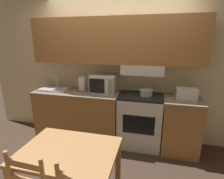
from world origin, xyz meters
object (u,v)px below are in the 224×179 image
(toaster, at_px, (186,94))
(paper_towel_roll, at_px, (82,84))
(stove_range, at_px, (140,121))
(microwave, at_px, (104,83))
(cooking_pot, at_px, (146,92))
(dining_table, at_px, (69,159))
(sink_basin, at_px, (54,89))

(toaster, distance_m, paper_towel_roll, 1.76)
(stove_range, bearing_deg, microwave, 174.73)
(stove_range, xyz_separation_m, cooking_pot, (0.08, 0.01, 0.52))
(cooking_pot, xyz_separation_m, paper_towel_roll, (-1.15, 0.02, 0.07))
(dining_table, bearing_deg, cooking_pot, 64.17)
(microwave, relative_size, dining_table, 0.43)
(stove_range, distance_m, sink_basin, 1.67)
(microwave, xyz_separation_m, sink_basin, (-0.94, -0.08, -0.14))
(microwave, bearing_deg, dining_table, -88.13)
(sink_basin, bearing_deg, paper_towel_roll, 5.35)
(sink_basin, bearing_deg, toaster, -0.21)
(paper_towel_roll, xyz_separation_m, dining_table, (0.45, -1.45, -0.42))
(microwave, distance_m, sink_basin, 0.95)
(cooking_pot, height_order, paper_towel_roll, paper_towel_roll)
(sink_basin, xyz_separation_m, paper_towel_roll, (0.53, 0.05, 0.11))
(cooking_pot, xyz_separation_m, dining_table, (-0.69, -1.43, -0.35))
(dining_table, bearing_deg, stove_range, 66.78)
(paper_towel_roll, bearing_deg, sink_basin, -174.65)
(dining_table, bearing_deg, paper_towel_roll, 107.41)
(microwave, distance_m, paper_towel_roll, 0.41)
(sink_basin, bearing_deg, cooking_pot, 1.07)
(microwave, bearing_deg, toaster, -3.65)
(sink_basin, distance_m, dining_table, 1.74)
(cooking_pot, relative_size, sink_basin, 0.56)
(microwave, height_order, paper_towel_roll, microwave)
(stove_range, distance_m, paper_towel_roll, 1.21)
(paper_towel_roll, bearing_deg, cooking_pot, -0.93)
(paper_towel_roll, distance_m, dining_table, 1.58)
(toaster, relative_size, sink_basin, 0.61)
(sink_basin, bearing_deg, stove_range, 0.62)
(cooking_pot, bearing_deg, microwave, 176.41)
(cooking_pot, height_order, sink_basin, sink_basin)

